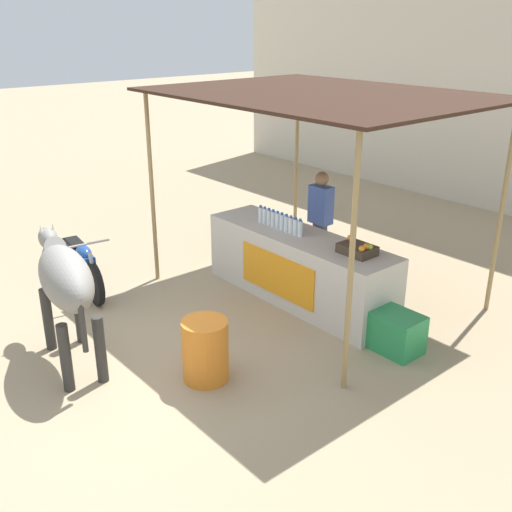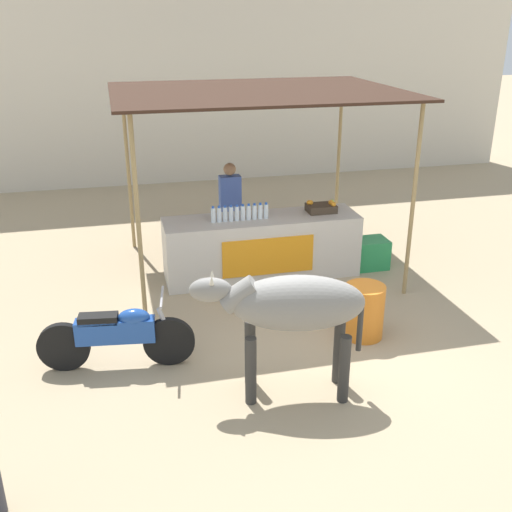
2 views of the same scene
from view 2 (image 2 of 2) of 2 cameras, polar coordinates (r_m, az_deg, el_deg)
name	(u,v)px [view 2 (image 2 of 2)]	position (r m, az deg, el deg)	size (l,w,h in m)	color
ground_plane	(304,344)	(7.61, 4.63, -8.38)	(60.00, 60.00, 0.00)	tan
building_wall_far	(197,61)	(14.74, -5.61, 18.04)	(16.00, 0.50, 5.63)	beige
stall_counter	(262,247)	(9.30, 0.54, 0.88)	(3.00, 0.82, 0.96)	beige
stall_awning	(257,98)	(9.03, 0.10, 14.80)	(4.20, 3.20, 2.81)	#382319
water_bottle_row	(240,213)	(8.98, -1.55, 4.12)	(0.88, 0.07, 0.25)	silver
fruit_crate	(322,207)	(9.44, 6.26, 4.62)	(0.44, 0.32, 0.18)	#3F3326
vendor_behind_counter	(230,211)	(9.79, -2.46, 4.28)	(0.34, 0.22, 1.65)	#383842
cooler_box	(368,253)	(9.85, 10.63, 0.24)	(0.60, 0.44, 0.48)	#268C4C
water_barrel	(364,311)	(7.73, 10.25, -5.20)	(0.51, 0.51, 0.70)	orange
cow	(291,307)	(6.21, 3.38, -4.90)	(1.85, 0.80, 1.44)	gray
motorcycle_parked	(118,334)	(7.11, -13.03, -7.28)	(1.79, 0.55, 0.90)	black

